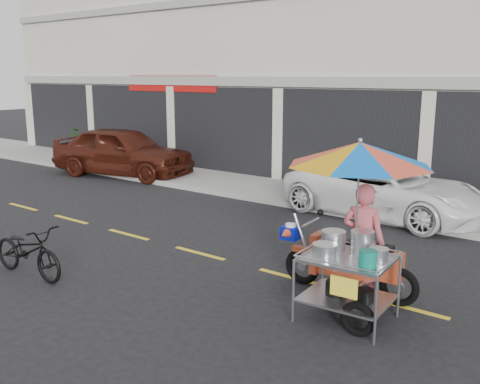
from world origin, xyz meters
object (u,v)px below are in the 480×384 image
Objects in this scene: near_bicycle at (28,251)px; food_vendor_rig at (358,203)px; maroon_sedan at (122,151)px; white_pickup at (385,189)px.

food_vendor_rig reaches higher than near_bicycle.
maroon_sedan reaches higher than white_pickup.
maroon_sedan is 1.87× the size of food_vendor_rig.
food_vendor_rig is at bearing -127.00° from maroon_sedan.
food_vendor_rig is (4.89, 2.07, 1.13)m from near_bicycle.
maroon_sedan is 2.85× the size of near_bicycle.
maroon_sedan is 11.82m from food_vendor_rig.
white_pickup is 2.82× the size of near_bicycle.
food_vendor_rig reaches higher than white_pickup.
near_bicycle is at bearing -160.87° from food_vendor_rig.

